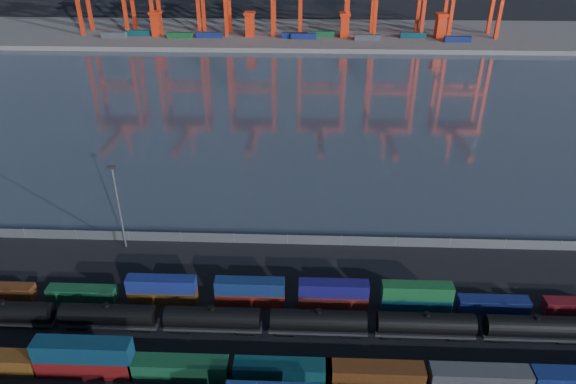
{
  "coord_description": "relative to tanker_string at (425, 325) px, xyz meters",
  "views": [
    {
      "loc": [
        3.26,
        -51.45,
        54.7
      ],
      "look_at": [
        0.0,
        30.0,
        10.0
      ],
      "focal_mm": 32.0,
      "sensor_mm": 36.0,
      "label": 1
    }
  ],
  "objects": [
    {
      "name": "container_row_mid",
      "position": [
        -22.97,
        -8.64,
        -0.59
      ],
      "size": [
        142.31,
        2.63,
        5.6
      ],
      "color": "#404446",
      "rests_on": "ground"
    },
    {
      "name": "waterfront_fence",
      "position": [
        -20.91,
        22.93,
        -1.23
      ],
      "size": [
        160.12,
        0.12,
        2.2
      ],
      "color": "#595B5E",
      "rests_on": "ground"
    },
    {
      "name": "straddle_carriers",
      "position": [
        -23.41,
        194.93,
        5.59
      ],
      "size": [
        140.0,
        7.0,
        11.1
      ],
      "color": "red",
      "rests_on": "far_quay"
    },
    {
      "name": "harbor_water",
      "position": [
        -20.91,
        99.93,
        -2.22
      ],
      "size": [
        700.0,
        700.0,
        0.0
      ],
      "primitive_type": "plane",
      "color": "#313B48",
      "rests_on": "ground"
    },
    {
      "name": "ground",
      "position": [
        -20.91,
        -5.07,
        -2.23
      ],
      "size": [
        700.0,
        700.0,
        0.0
      ],
      "primitive_type": "plane",
      "color": "black",
      "rests_on": "ground"
    },
    {
      "name": "tanker_string",
      "position": [
        0.0,
        0.0,
        0.0
      ],
      "size": [
        138.46,
        3.11,
        4.44
      ],
      "color": "black",
      "rests_on": "ground"
    },
    {
      "name": "far_quay",
      "position": [
        -20.91,
        204.93,
        -1.23
      ],
      "size": [
        700.0,
        70.0,
        2.0
      ],
      "primitive_type": "cube",
      "color": "#514F4C",
      "rests_on": "ground"
    },
    {
      "name": "yard_light_mast",
      "position": [
        -50.91,
        20.93,
        7.07
      ],
      "size": [
        1.6,
        0.4,
        16.6
      ],
      "color": "slate",
      "rests_on": "ground"
    },
    {
      "name": "container_row_north",
      "position": [
        -29.37,
        6.01,
        -0.38
      ],
      "size": [
        126.87,
        2.21,
        4.7
      ],
      "color": "#0F244D",
      "rests_on": "ground"
    },
    {
      "name": "quay_containers",
      "position": [
        -31.9,
        190.39,
        1.07
      ],
      "size": [
        172.58,
        10.99,
        2.6
      ],
      "color": "navy",
      "rests_on": "far_quay"
    }
  ]
}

